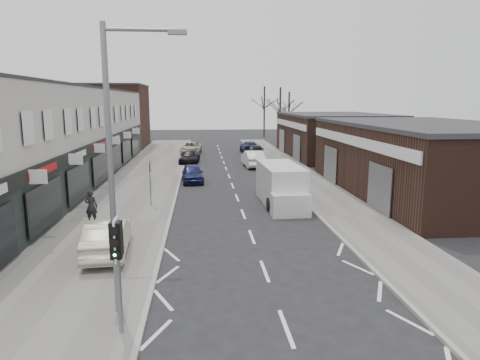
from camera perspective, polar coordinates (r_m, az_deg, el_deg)
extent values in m
plane|color=black|center=(14.15, 4.54, -15.10)|extent=(160.00, 160.00, 0.00)
cube|color=slate|center=(35.38, -12.46, 0.42)|extent=(5.50, 64.00, 0.12)
cube|color=slate|center=(35.99, 7.69, 0.75)|extent=(3.50, 64.00, 0.12)
cube|color=beige|center=(34.09, -24.60, 5.26)|extent=(8.00, 41.00, 7.10)
cube|color=#43251C|center=(58.70, -16.43, 8.04)|extent=(8.00, 10.00, 8.00)
cube|color=#382119|center=(30.62, 23.63, 2.39)|extent=(10.00, 18.00, 4.50)
cube|color=#382119|center=(48.99, 12.38, 5.76)|extent=(10.00, 16.00, 4.50)
cylinder|color=slate|center=(11.69, -15.87, -12.50)|extent=(0.12, 0.12, 3.00)
cube|color=silver|center=(11.33, -16.14, -7.60)|extent=(0.05, 0.55, 1.10)
cube|color=black|center=(11.21, -16.25, -7.79)|extent=(0.28, 0.22, 0.95)
sphere|color=#0CE533|center=(11.20, -16.29, -9.44)|extent=(0.18, 0.18, 0.18)
cube|color=black|center=(11.44, -16.03, -7.42)|extent=(0.26, 0.20, 0.90)
cylinder|color=slate|center=(12.19, -16.82, 0.66)|extent=(0.16, 0.16, 8.00)
cylinder|color=slate|center=(12.01, -13.39, 18.91)|extent=(1.80, 0.10, 0.10)
cube|color=slate|center=(11.91, -8.34, 18.90)|extent=(0.50, 0.22, 0.12)
cylinder|color=slate|center=(25.20, -11.87, -0.55)|extent=(0.07, 0.07, 2.50)
cube|color=white|center=(25.09, -11.81, 0.79)|extent=(0.04, 0.45, 0.25)
cube|color=silver|center=(25.81, 5.43, -0.55)|extent=(2.31, 5.23, 2.35)
cube|color=silver|center=(23.04, 6.78, -3.37)|extent=(2.11, 0.97, 1.23)
cylinder|color=black|center=(24.08, 3.94, -3.24)|extent=(0.25, 0.78, 0.78)
cylinder|color=black|center=(24.45, 8.38, -3.12)|extent=(0.25, 0.78, 0.78)
cylinder|color=black|center=(27.56, 2.75, -1.47)|extent=(0.25, 0.78, 0.78)
cylinder|color=black|center=(27.88, 6.66, -1.39)|extent=(0.25, 0.78, 0.78)
imported|color=beige|center=(17.85, -17.23, -7.18)|extent=(1.86, 4.42, 1.42)
imported|color=black|center=(22.40, -19.22, -3.37)|extent=(0.66, 0.48, 1.69)
imported|color=#161C46|center=(32.81, -6.35, 0.90)|extent=(1.82, 3.98, 1.32)
imported|color=black|center=(42.65, -6.74, 3.07)|extent=(2.17, 4.52, 1.27)
imported|color=#BCAE96|center=(50.55, -6.51, 4.28)|extent=(2.56, 4.97, 1.34)
imported|color=white|center=(40.14, 1.74, 2.86)|extent=(1.91, 4.73, 1.53)
imported|color=black|center=(45.54, 2.07, 3.82)|extent=(2.36, 4.88, 1.61)
imported|color=#121B3A|center=(50.88, 1.25, 4.41)|extent=(1.96, 4.78, 1.39)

